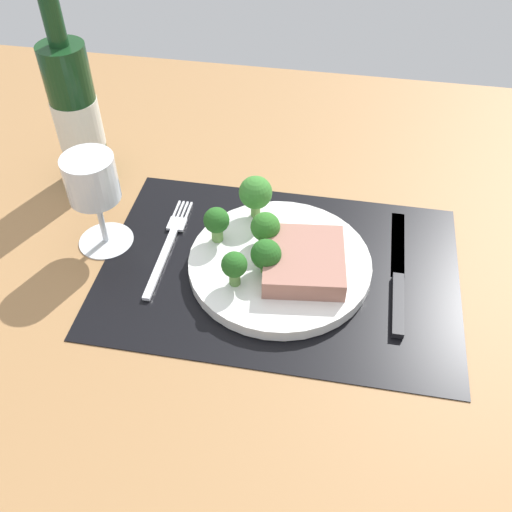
# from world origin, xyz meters

# --- Properties ---
(ground_plane) EXTENTS (1.40, 1.10, 0.03)m
(ground_plane) POSITION_xyz_m (0.00, 0.00, -0.01)
(ground_plane) COLOR #996D42
(placemat) EXTENTS (0.46, 0.32, 0.00)m
(placemat) POSITION_xyz_m (0.00, 0.00, 0.00)
(placemat) COLOR black
(placemat) RESTS_ON ground_plane
(plate) EXTENTS (0.24, 0.24, 0.02)m
(plate) POSITION_xyz_m (0.00, 0.00, 0.01)
(plate) COLOR white
(plate) RESTS_ON placemat
(steak) EXTENTS (0.11, 0.12, 0.03)m
(steak) POSITION_xyz_m (0.03, -0.01, 0.03)
(steak) COLOR #9E6B5B
(steak) RESTS_ON plate
(broccoli_center) EXTENTS (0.03, 0.03, 0.05)m
(broccoli_center) POSITION_xyz_m (-0.09, 0.02, 0.05)
(broccoli_center) COLOR #6B994C
(broccoli_center) RESTS_ON plate
(broccoli_near_steak) EXTENTS (0.04, 0.04, 0.05)m
(broccoli_near_steak) POSITION_xyz_m (-0.02, 0.03, 0.05)
(broccoli_near_steak) COLOR #6B994C
(broccoli_near_steak) RESTS_ON plate
(broccoli_back_left) EXTENTS (0.03, 0.03, 0.05)m
(broccoli_back_left) POSITION_xyz_m (-0.05, -0.05, 0.05)
(broccoli_back_left) COLOR #5B8942
(broccoli_back_left) RESTS_ON plate
(broccoli_front_edge) EXTENTS (0.05, 0.05, 0.06)m
(broccoli_front_edge) POSITION_xyz_m (-0.05, 0.08, 0.06)
(broccoli_front_edge) COLOR #6B994C
(broccoli_front_edge) RESTS_ON plate
(broccoli_near_fork) EXTENTS (0.04, 0.04, 0.05)m
(broccoli_near_fork) POSITION_xyz_m (-0.01, -0.02, 0.05)
(broccoli_near_fork) COLOR #5B8942
(broccoli_near_fork) RESTS_ON plate
(fork) EXTENTS (0.02, 0.19, 0.01)m
(fork) POSITION_xyz_m (-0.16, 0.01, 0.01)
(fork) COLOR silver
(fork) RESTS_ON placemat
(knife) EXTENTS (0.02, 0.23, 0.01)m
(knife) POSITION_xyz_m (0.15, 0.01, 0.01)
(knife) COLOR black
(knife) RESTS_ON placemat
(wine_bottle) EXTENTS (0.07, 0.07, 0.32)m
(wine_bottle) POSITION_xyz_m (-0.32, 0.15, 0.11)
(wine_bottle) COLOR #143819
(wine_bottle) RESTS_ON ground_plane
(wine_glass) EXTENTS (0.07, 0.07, 0.14)m
(wine_glass) POSITION_xyz_m (-0.24, 0.01, 0.10)
(wine_glass) COLOR silver
(wine_glass) RESTS_ON ground_plane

